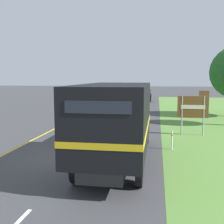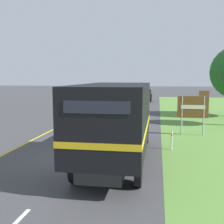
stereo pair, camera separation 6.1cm
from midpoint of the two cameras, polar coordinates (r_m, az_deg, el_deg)
The scene contains 12 objects.
ground_plane at distance 12.85m, azimuth -6.64°, elevation -9.36°, with size 200.00×200.00×0.00m, color #3D3D3F.
edge_line_yellow at distance 24.90m, azimuth -7.42°, elevation -1.33°, with size 0.12×57.16×0.01m, color yellow.
centre_dash_near at distance 13.17m, azimuth -6.22°, elevation -8.93°, with size 0.12×2.60×0.01m, color white.
centre_dash_mid_a at distance 19.44m, azimuth -1.00°, elevation -3.65°, with size 0.12×2.60×0.01m, color white.
centre_dash_mid_b at distance 25.88m, azimuth 1.62°, elevation -0.95°, with size 0.12×2.60×0.01m, color white.
centre_dash_far at distance 32.38m, azimuth 3.19°, elevation 0.67°, with size 0.12×2.60×0.01m, color white.
centre_dash_farthest at distance 38.91m, azimuth 4.24°, elevation 1.75°, with size 0.12×2.60×0.01m, color white.
horse_trailer_truck at distance 11.84m, azimuth 1.19°, elevation -1.27°, with size 2.57×8.55×3.36m.
lead_car_white at distance 27.20m, azimuth -1.40°, elevation 1.59°, with size 1.80×4.08×2.03m.
lead_car_black_ahead at distance 42.24m, azimuth 6.94°, elevation 3.44°, with size 1.80×3.84×1.91m.
highway_sign at distance 18.18m, azimuth 16.31°, elevation 0.80°, with size 1.89×0.09×2.80m.
delineator_post at distance 14.48m, azimuth 12.14°, elevation -5.52°, with size 0.08×0.08×0.95m.
Camera 2 is at (3.46, -11.83, 3.64)m, focal length 45.00 mm.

